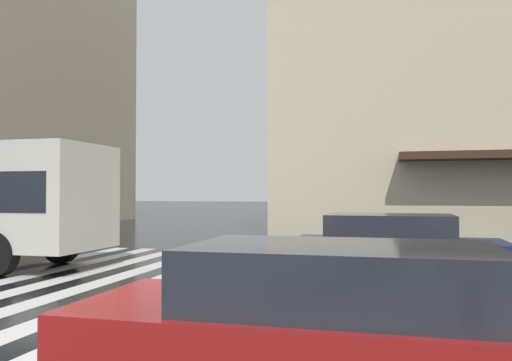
# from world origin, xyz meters

# --- Properties ---
(ground_plane) EXTENTS (220.00, 220.00, 0.00)m
(ground_plane) POSITION_xyz_m (0.00, 0.00, 0.00)
(ground_plane) COLOR black
(zebra_crossing) EXTENTS (13.00, 6.50, 0.01)m
(zebra_crossing) POSITION_xyz_m (4.00, 2.19, 0.00)
(zebra_crossing) COLOR silver
(zebra_crossing) RESTS_ON ground_plane
(car_red) EXTENTS (1.85, 4.10, 1.41)m
(car_red) POSITION_xyz_m (-1.00, -3.11, 0.76)
(car_red) COLOR maroon
(car_red) RESTS_ON ground_plane
(car_navy) EXTENTS (1.85, 4.10, 1.41)m
(car_navy) POSITION_xyz_m (5.50, -3.65, 0.76)
(car_navy) COLOR navy
(car_navy) RESTS_ON ground_plane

